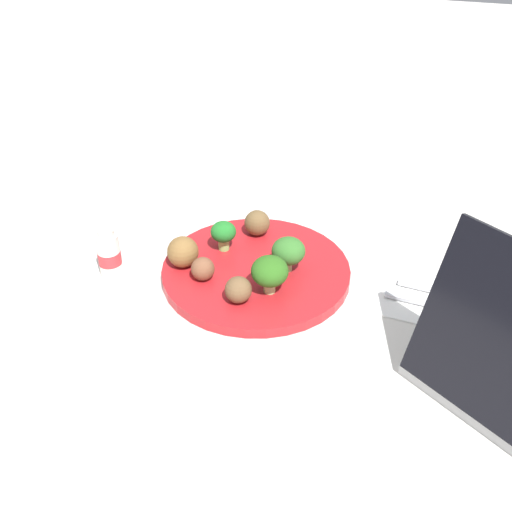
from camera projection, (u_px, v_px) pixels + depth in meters
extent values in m
plane|color=silver|center=(256.00, 276.00, 0.92)|extent=(4.00, 4.00, 0.00)
cylinder|color=red|center=(256.00, 271.00, 0.91)|extent=(0.28, 0.28, 0.02)
cylinder|color=#96CB6A|center=(224.00, 244.00, 0.94)|extent=(0.02, 0.02, 0.02)
ellipsoid|color=#227428|center=(223.00, 232.00, 0.93)|extent=(0.04, 0.04, 0.03)
cylinder|color=#ACD082|center=(269.00, 287.00, 0.86)|extent=(0.02, 0.02, 0.02)
ellipsoid|color=#2D631C|center=(270.00, 271.00, 0.84)|extent=(0.05, 0.05, 0.04)
cylinder|color=#94C479|center=(288.00, 266.00, 0.90)|extent=(0.01, 0.01, 0.02)
ellipsoid|color=#356E2A|center=(288.00, 251.00, 0.88)|extent=(0.05, 0.05, 0.04)
sphere|color=brown|center=(203.00, 269.00, 0.88)|extent=(0.03, 0.03, 0.03)
sphere|color=brown|center=(183.00, 252.00, 0.90)|extent=(0.05, 0.05, 0.05)
sphere|color=brown|center=(257.00, 223.00, 0.97)|extent=(0.04, 0.04, 0.04)
sphere|color=brown|center=(236.00, 289.00, 0.83)|extent=(0.04, 0.04, 0.04)
cube|color=white|center=(438.00, 301.00, 0.86)|extent=(0.18, 0.13, 0.01)
cube|color=silver|center=(430.00, 289.00, 0.88)|extent=(0.09, 0.02, 0.01)
cube|color=silver|center=(473.00, 299.00, 0.86)|extent=(0.03, 0.02, 0.01)
cube|color=silver|center=(417.00, 301.00, 0.85)|extent=(0.09, 0.02, 0.01)
cube|color=silver|center=(470.00, 314.00, 0.83)|extent=(0.06, 0.02, 0.01)
cylinder|color=white|center=(109.00, 255.00, 0.90)|extent=(0.03, 0.03, 0.07)
cylinder|color=red|center=(110.00, 257.00, 0.90)|extent=(0.03, 0.03, 0.02)
cylinder|color=silver|center=(106.00, 233.00, 0.88)|extent=(0.02, 0.02, 0.01)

